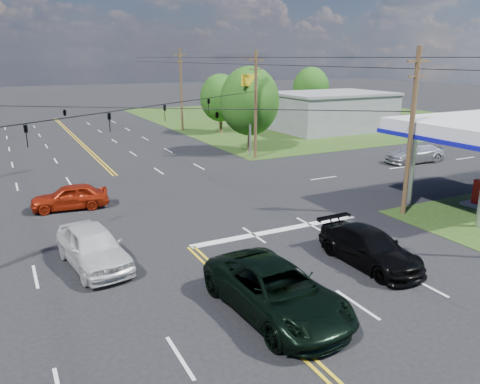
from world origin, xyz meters
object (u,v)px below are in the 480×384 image
tree_far_r (311,88)px  pickup_white (93,247)px  tree_right_b (220,98)px  suv_black (370,247)px  retail_ne (330,112)px  tree_right_a (250,101)px  pole_se (411,131)px  pole_ne (256,104)px  pole_right_far (181,89)px  pickup_dkgreen (276,290)px

tree_far_r → pickup_white: tree_far_r is taller
tree_right_b → suv_black: bearing=-105.1°
retail_ne → tree_right_a: size_ratio=1.71×
tree_right_a → suv_black: (-7.60, -25.39, -4.09)m
retail_ne → tree_far_r: tree_far_r is taller
pole_se → pickup_white: bearing=176.7°
pickup_white → pole_ne: bearing=36.2°
pole_se → tree_far_r: (21.00, 39.00, -0.37)m
suv_black → pickup_white: bearing=152.7°
pole_right_far → suv_black: (-6.60, -41.39, -4.39)m
tree_right_a → tree_far_r: bearing=42.0°
retail_ne → suv_black: (-23.60, -33.39, -1.42)m
pole_right_far → pickup_dkgreen: pole_right_far is taller
pole_right_far → tree_right_b: pole_right_far is taller
tree_right_a → tree_far_r: size_ratio=1.07×
suv_black → pickup_white: (-10.96, 5.39, 0.12)m
tree_right_b → pickup_white: (-21.06, -32.00, -3.31)m
retail_ne → pole_ne: 20.43m
pickup_dkgreen → suv_black: size_ratio=1.20×
pickup_white → pole_right_far: bearing=56.1°
pole_ne → tree_right_b: 15.42m
pole_se → pole_ne: (0.00, 18.00, 0.00)m
tree_right_a → tree_far_r: (20.00, 18.00, -0.33)m
retail_ne → tree_right_b: 14.22m
retail_ne → tree_right_b: tree_right_b is taller
tree_far_r → pole_ne: bearing=-135.0°
pole_right_far → tree_right_a: (1.00, -16.00, -0.30)m
pole_se → tree_right_a: (1.00, 21.00, -0.05)m
pole_se → tree_far_r: 44.30m
tree_right_b → tree_right_a: bearing=-101.8°
retail_ne → pickup_dkgreen: 45.87m
retail_ne → pickup_white: bearing=-141.0°
pole_ne → tree_right_a: size_ratio=1.16×
tree_far_r → tree_right_a: bearing=-138.0°
pickup_dkgreen → tree_right_a: bearing=60.1°
tree_right_a → pole_ne: bearing=-108.4°
pickup_dkgreen → pickup_white: 8.72m
pickup_dkgreen → suv_black: pickup_dkgreen is taller
pickup_dkgreen → pickup_white: bearing=122.1°
pole_ne → tree_right_b: (3.50, 15.00, -0.70)m
pole_se → pickup_white: (-17.56, 1.00, -4.01)m
pole_se → pole_ne: same height
retail_ne → pole_ne: pole_ne is taller
pole_ne → pickup_white: pole_ne is taller
tree_right_b → pole_ne: bearing=-103.1°
pole_ne → pole_right_far: size_ratio=0.95×
pickup_white → suv_black: bearing=-34.0°
retail_ne → suv_black: retail_ne is taller
pole_se → pickup_dkgreen: (-12.50, -6.10, -4.01)m
retail_ne → suv_black: bearing=-125.3°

